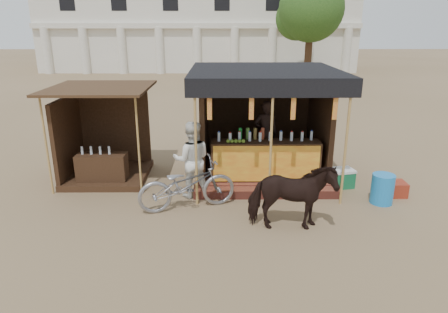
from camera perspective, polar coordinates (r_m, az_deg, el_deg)
ground at (r=7.60m, az=0.08°, el=-11.76°), size 120.00×120.00×0.00m
main_stall at (r=10.37m, az=5.51°, el=2.70°), size 3.60×3.61×2.78m
secondary_stall at (r=10.71m, az=-17.27°, el=1.46°), size 2.40×2.40×2.38m
cow at (r=7.74m, az=9.57°, el=-5.75°), size 1.63×0.76×1.37m
motorbike at (r=8.58m, az=-5.31°, el=-4.03°), size 2.23×1.33×1.11m
bystander at (r=9.08m, az=-4.61°, el=-0.46°), size 0.91×0.73×1.78m
blue_barrel at (r=9.57m, az=21.68°, el=-4.32°), size 0.65×0.65×0.67m
red_crate at (r=10.17m, az=23.40°, el=-4.23°), size 0.40×0.44×0.34m
cooler at (r=10.20m, az=16.21°, el=-2.96°), size 0.72×0.57×0.46m
background_building at (r=36.57m, az=-3.60°, el=18.61°), size 26.00×7.45×8.18m
tree at (r=29.32m, az=11.88°, el=19.62°), size 4.50×4.40×7.00m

